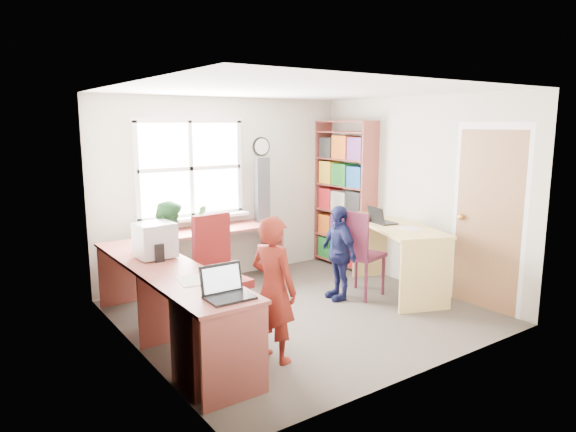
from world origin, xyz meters
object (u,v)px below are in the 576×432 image
object	(u,v)px
crt_monitor	(155,240)
wooden_chair	(358,251)
potted_plant	(200,217)
person_navy	(339,253)
right_desk	(398,244)
cd_tower	(262,190)
laptop_right	(381,220)
laptop_left	(226,290)
person_green	(172,258)
l_desk	(203,304)
swivel_chair	(219,279)
person_red	(273,289)
bookshelf	(345,198)

from	to	relation	value
crt_monitor	wooden_chair	bearing A→B (deg)	-12.53
potted_plant	person_navy	world-z (taller)	person_navy
potted_plant	right_desk	bearing A→B (deg)	-40.48
right_desk	cd_tower	world-z (taller)	cd_tower
right_desk	cd_tower	distance (m)	1.94
laptop_right	laptop_left	bearing A→B (deg)	121.49
crt_monitor	potted_plant	xyz separation A→B (m)	(0.98, 1.04, -0.03)
person_green	l_desk	bearing A→B (deg)	-161.62
swivel_chair	person_navy	distance (m)	1.55
laptop_left	person_navy	size ratio (longest dim) A/B	0.32
wooden_chair	laptop_right	world-z (taller)	wooden_chair
potted_plant	person_navy	distance (m)	1.80
swivel_chair	cd_tower	world-z (taller)	cd_tower
wooden_chair	person_green	world-z (taller)	person_green
l_desk	laptop_left	xyz separation A→B (m)	(-0.13, -0.70, 0.35)
l_desk	swivel_chair	world-z (taller)	swivel_chair
right_desk	crt_monitor	size ratio (longest dim) A/B	4.29
potted_plant	person_red	world-z (taller)	person_red
l_desk	laptop_right	size ratio (longest dim) A/B	8.42
cd_tower	person_navy	xyz separation A→B (m)	(0.22, -1.33, -0.62)
swivel_chair	laptop_left	size ratio (longest dim) A/B	3.24
right_desk	potted_plant	distance (m)	2.49
right_desk	laptop_left	xyz separation A→B (m)	(-2.84, -0.87, 0.20)
l_desk	wooden_chair	bearing A→B (deg)	8.49
laptop_right	cd_tower	bearing A→B (deg)	43.24
laptop_left	person_navy	xyz separation A→B (m)	(2.08, 1.11, -0.24)
right_desk	crt_monitor	world-z (taller)	crt_monitor
wooden_chair	crt_monitor	bearing A→B (deg)	155.57
swivel_chair	laptop_right	xyz separation A→B (m)	(2.21, -0.07, 0.39)
l_desk	swivel_chair	xyz separation A→B (m)	(0.41, 0.47, 0.04)
l_desk	wooden_chair	size ratio (longest dim) A/B	2.79
l_desk	person_green	size ratio (longest dim) A/B	2.35
crt_monitor	person_green	xyz separation A→B (m)	(0.30, 0.32, -0.30)
bookshelf	swivel_chair	bearing A→B (deg)	-158.56
right_desk	person_navy	distance (m)	0.80
laptop_left	person_green	xyz separation A→B (m)	(0.28, 1.76, -0.18)
l_desk	laptop_left	size ratio (longest dim) A/B	8.29
right_desk	swivel_chair	size ratio (longest dim) A/B	1.39
laptop_right	person_red	distance (m)	2.37
laptop_right	person_green	bearing A→B (deg)	84.81
laptop_left	bookshelf	bearing A→B (deg)	35.70
crt_monitor	person_red	bearing A→B (deg)	-66.93
laptop_left	wooden_chair	bearing A→B (deg)	24.55
laptop_right	person_red	world-z (taller)	person_red
cd_tower	l_desk	bearing A→B (deg)	-122.45
l_desk	cd_tower	size ratio (longest dim) A/B	3.39
l_desk	wooden_chair	distance (m)	2.20
l_desk	crt_monitor	size ratio (longest dim) A/B	7.93
l_desk	laptop_right	distance (m)	2.68
wooden_chair	potted_plant	world-z (taller)	wooden_chair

